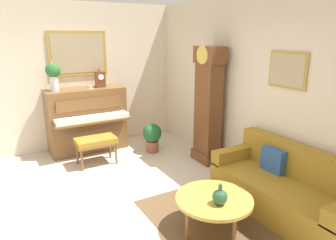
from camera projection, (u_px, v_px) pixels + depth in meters
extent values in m
cube|color=beige|center=(107.00, 211.00, 4.07)|extent=(6.40, 6.00, 0.10)
cube|color=beige|center=(58.00, 78.00, 5.85)|extent=(0.10, 4.90, 2.80)
cube|color=#B28E3D|center=(78.00, 53.00, 5.86)|extent=(0.03, 1.10, 0.84)
cube|color=tan|center=(78.00, 53.00, 5.85)|extent=(0.01, 0.98, 0.72)
cube|color=beige|center=(249.00, 88.00, 4.82)|extent=(5.30, 0.10, 2.80)
cube|color=#B28E3D|center=(288.00, 70.00, 4.07)|extent=(0.60, 0.03, 0.48)
cube|color=tan|center=(287.00, 70.00, 4.06)|extent=(0.54, 0.01, 0.42)
cube|color=brown|center=(226.00, 225.00, 3.68)|extent=(2.10, 1.50, 0.01)
cube|color=brown|center=(87.00, 119.00, 5.96)|extent=(0.60, 1.44, 1.22)
cube|color=brown|center=(93.00, 121.00, 5.58)|extent=(0.28, 1.38, 0.04)
cube|color=white|center=(93.00, 118.00, 5.57)|extent=(0.26, 1.32, 0.08)
cube|color=brown|center=(90.00, 104.00, 5.59)|extent=(0.03, 1.20, 0.20)
cube|color=brown|center=(96.00, 143.00, 5.33)|extent=(0.42, 0.70, 0.04)
cube|color=olive|center=(96.00, 140.00, 5.31)|extent=(0.40, 0.68, 0.08)
cylinder|color=brown|center=(82.00, 161.00, 5.10)|extent=(0.04, 0.04, 0.36)
cylinder|color=brown|center=(116.00, 154.00, 5.39)|extent=(0.04, 0.04, 0.36)
cylinder|color=brown|center=(77.00, 154.00, 5.37)|extent=(0.04, 0.04, 0.36)
cylinder|color=brown|center=(110.00, 148.00, 5.66)|extent=(0.04, 0.04, 0.36)
cube|color=brown|center=(206.00, 156.00, 5.55)|extent=(0.52, 0.34, 0.18)
cube|color=brown|center=(208.00, 113.00, 5.34)|extent=(0.44, 0.28, 1.78)
cube|color=brown|center=(210.00, 55.00, 5.07)|extent=(0.52, 0.32, 0.28)
cylinder|color=gold|center=(202.00, 55.00, 4.99)|extent=(0.30, 0.02, 0.30)
cylinder|color=gold|center=(206.00, 110.00, 5.30)|extent=(0.03, 0.03, 0.70)
cube|color=olive|center=(281.00, 197.00, 3.90)|extent=(1.90, 0.80, 0.42)
cube|color=olive|center=(301.00, 163.00, 3.94)|extent=(1.90, 0.20, 0.44)
cube|color=olive|center=(236.00, 154.00, 4.54)|extent=(0.18, 0.80, 0.20)
cube|color=#2D5699|center=(273.00, 160.00, 4.12)|extent=(0.34, 0.12, 0.32)
cylinder|color=gold|center=(214.00, 199.00, 3.49)|extent=(0.88, 0.88, 0.04)
torus|color=brown|center=(214.00, 199.00, 3.49)|extent=(0.88, 0.88, 0.04)
cylinder|color=brown|center=(237.00, 207.00, 3.72)|extent=(0.04, 0.04, 0.38)
cylinder|color=brown|center=(234.00, 232.00, 3.25)|extent=(0.04, 0.04, 0.38)
cylinder|color=brown|center=(187.00, 225.00, 3.38)|extent=(0.04, 0.04, 0.38)
cylinder|color=brown|center=(196.00, 201.00, 3.85)|extent=(0.04, 0.04, 0.38)
cube|color=brown|center=(100.00, 79.00, 5.88)|extent=(0.12, 0.18, 0.30)
cylinder|color=white|center=(101.00, 77.00, 5.82)|extent=(0.01, 0.11, 0.11)
cone|color=brown|center=(99.00, 69.00, 5.83)|extent=(0.10, 0.10, 0.08)
cylinder|color=silver|center=(54.00, 84.00, 5.49)|extent=(0.15, 0.15, 0.26)
sphere|color=#2D6B33|center=(53.00, 70.00, 5.42)|extent=(0.26, 0.26, 0.26)
cone|color=#D199B7|center=(51.00, 63.00, 5.35)|extent=(0.06, 0.06, 0.16)
cylinder|color=beige|center=(90.00, 89.00, 5.74)|extent=(0.12, 0.12, 0.01)
cylinder|color=beige|center=(90.00, 87.00, 5.73)|extent=(0.08, 0.08, 0.06)
cylinder|color=#234C33|center=(220.00, 204.00, 3.35)|extent=(0.09, 0.09, 0.01)
sphere|color=#285638|center=(220.00, 197.00, 3.33)|extent=(0.17, 0.17, 0.17)
cylinder|color=#285638|center=(220.00, 188.00, 3.30)|extent=(0.04, 0.04, 0.08)
cylinder|color=#935138|center=(152.00, 146.00, 5.96)|extent=(0.24, 0.24, 0.22)
sphere|color=#235B2D|center=(152.00, 133.00, 5.89)|extent=(0.36, 0.36, 0.36)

